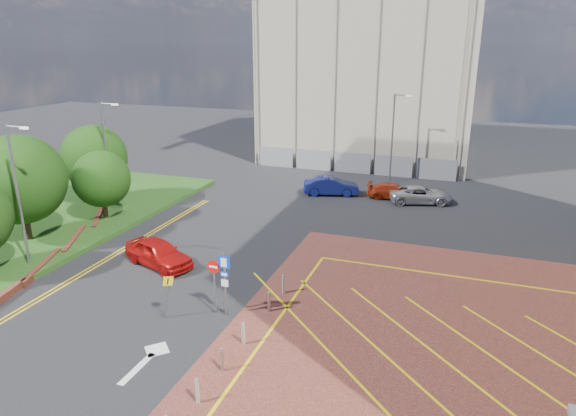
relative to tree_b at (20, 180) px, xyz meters
The scene contains 19 objects.
ground 16.83m from the tree_b, 17.88° to the right, with size 140.00×140.00×0.00m, color black.
forecourt 30.22m from the tree_b, ahead, with size 26.00×26.00×0.02m, color brown.
grass_bed 4.89m from the tree_b, 158.20° to the left, with size 14.00×32.00×0.30m, color #1E4115.
retaining_wall 6.24m from the tree_b, 39.04° to the right, with size 6.06×20.33×0.40m.
tree_b is the anchor object (origin of this frame).
tree_c 5.49m from the tree_b, 68.20° to the left, with size 4.00×4.00×4.90m.
tree_d 8.07m from the tree_b, 97.13° to the left, with size 5.00×5.00×6.08m.
lamp_left_near 4.32m from the tree_b, 44.25° to the right, with size 1.53×0.16×8.00m.
lamp_left_far 7.10m from the tree_b, 81.23° to the left, with size 1.53×0.16×8.00m.
lamp_back 30.21m from the tree_b, 49.59° to the left, with size 1.53×0.16×8.00m.
sign_cluster 16.46m from the tree_b, 14.26° to the right, with size 1.17×0.12×3.20m.
warning_sign 14.86m from the tree_b, 21.09° to the right, with size 0.65×0.40×2.25m.
bollard_row 19.38m from the tree_b, 20.53° to the right, with size 0.14×11.14×0.90m.
construction_building 38.87m from the tree_b, 66.11° to the left, with size 21.20×19.20×22.00m, color #B1A590.
construction_fence 30.13m from the tree_b, 56.58° to the left, with size 21.60×0.06×2.00m, color gray.
car_red_left 10.40m from the tree_b, ahead, with size 1.86×4.61×1.57m, color red.
car_blue_back 23.31m from the tree_b, 47.77° to the left, with size 1.61×4.62×1.52m, color navy.
car_red_back 27.43m from the tree_b, 40.63° to the left, with size 1.74×4.29×1.24m, color #9D250D.
car_silver_back 28.85m from the tree_b, 37.06° to the left, with size 2.27×4.92×1.37m, color #ADADB4.
Camera 1 is at (10.55, -18.42, 12.51)m, focal length 32.00 mm.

